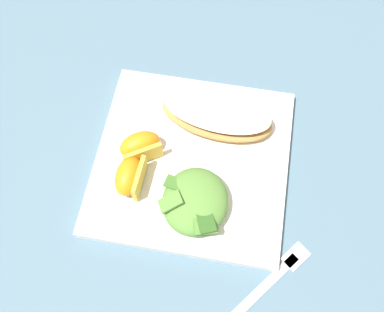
# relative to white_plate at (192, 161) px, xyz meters

# --- Properties ---
(ground) EXTENTS (3.00, 3.00, 0.00)m
(ground) POSITION_rel_white_plate_xyz_m (0.00, 0.00, -0.01)
(ground) COLOR slate
(white_plate) EXTENTS (0.28, 0.28, 0.02)m
(white_plate) POSITION_rel_white_plate_xyz_m (0.00, 0.00, 0.00)
(white_plate) COLOR white
(white_plate) RESTS_ON ground
(cheesy_pizza_bread) EXTENTS (0.10, 0.18, 0.04)m
(cheesy_pizza_bread) POSITION_rel_white_plate_xyz_m (-0.07, 0.02, 0.03)
(cheesy_pizza_bread) COLOR tan
(cheesy_pizza_bread) RESTS_ON white_plate
(green_salad_pile) EXTENTS (0.10, 0.09, 0.05)m
(green_salad_pile) POSITION_rel_white_plate_xyz_m (0.07, 0.02, 0.03)
(green_salad_pile) COLOR #5B8E3D
(green_salad_pile) RESTS_ON white_plate
(orange_wedge_front) EXTENTS (0.06, 0.07, 0.04)m
(orange_wedge_front) POSITION_rel_white_plate_xyz_m (0.00, -0.08, 0.03)
(orange_wedge_front) COLOR orange
(orange_wedge_front) RESTS_ON white_plate
(orange_wedge_middle) EXTENTS (0.06, 0.04, 0.04)m
(orange_wedge_middle) POSITION_rel_white_plate_xyz_m (0.05, -0.08, 0.03)
(orange_wedge_middle) COLOR orange
(orange_wedge_middle) RESTS_ON white_plate
(metal_fork) EXTENTS (0.16, 0.13, 0.01)m
(metal_fork) POSITION_rel_white_plate_xyz_m (0.16, 0.13, -0.01)
(metal_fork) COLOR silver
(metal_fork) RESTS_ON ground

